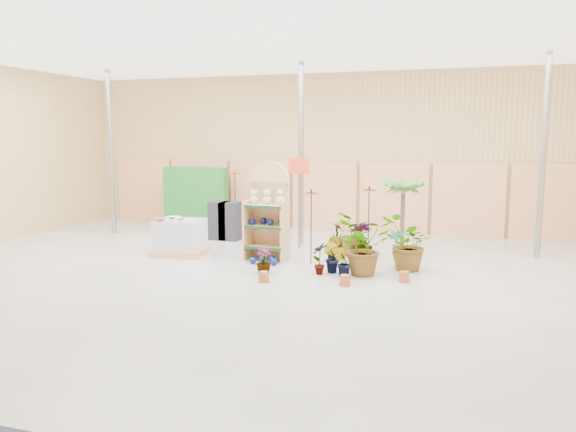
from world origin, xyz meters
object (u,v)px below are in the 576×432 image
object	(u,v)px
bird_table_front	(311,188)
potted_plant_2	(365,247)
pallet_stack	(180,237)
display_shelf	(269,215)

from	to	relation	value
bird_table_front	potted_plant_2	xyz separation A→B (m)	(1.25, -0.59, -1.08)
pallet_stack	potted_plant_2	distance (m)	4.43
bird_table_front	potted_plant_2	world-z (taller)	bird_table_front
pallet_stack	potted_plant_2	xyz separation A→B (m)	(4.38, -0.62, 0.14)
display_shelf	potted_plant_2	bearing A→B (deg)	-15.57
pallet_stack	potted_plant_2	world-z (taller)	potted_plant_2
pallet_stack	bird_table_front	world-z (taller)	bird_table_front
potted_plant_2	display_shelf	bearing A→B (deg)	160.34
bird_table_front	potted_plant_2	size ratio (longest dim) A/B	1.60
display_shelf	pallet_stack	world-z (taller)	display_shelf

